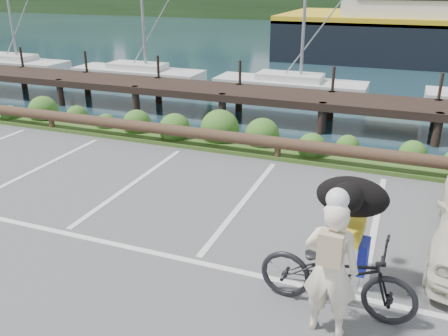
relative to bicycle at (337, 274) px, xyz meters
The scene contains 7 objects.
ground 2.44m from the bicycle, 161.71° to the left, with size 72.00×72.00×0.00m, color #4F4E51.
harbor_backdrop 79.24m from the bicycle, 91.35° to the left, with size 170.00×160.00×30.00m.
vegetation_strip 6.47m from the bicycle, 110.47° to the left, with size 34.00×1.60×0.10m, color #3D5B21.
log_rail 5.83m from the bicycle, 112.89° to the left, with size 32.00×0.30×0.60m, color #443021, non-canonical shape.
bicycle is the anchor object (origin of this frame).
cyclist 0.62m from the bicycle, 93.24° to the right, with size 0.68×0.45×1.86m, color white.
dog 1.09m from the bicycle, 86.76° to the left, with size 1.01×0.49×0.58m, color black.
Camera 1 is at (2.79, -6.31, 4.24)m, focal length 38.00 mm.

